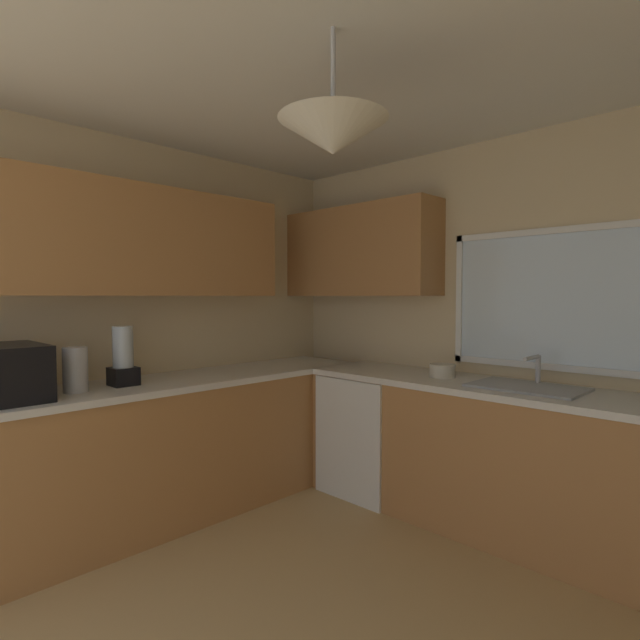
{
  "coord_description": "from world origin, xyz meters",
  "views": [
    {
      "loc": [
        1.37,
        -1.47,
        1.45
      ],
      "look_at": [
        -0.56,
        0.5,
        1.31
      ],
      "focal_mm": 28.11,
      "sensor_mm": 36.0,
      "label": 1
    }
  ],
  "objects_px": {
    "dishwasher": "(373,433)",
    "bowl": "(442,371)",
    "microwave": "(3,373)",
    "sink_assembly": "(527,386)",
    "kettle": "(75,370)",
    "blender_appliance": "(123,359)"
  },
  "relations": [
    {
      "from": "dishwasher",
      "to": "bowl",
      "type": "relative_size",
      "value": 5.04
    },
    {
      "from": "microwave",
      "to": "sink_assembly",
      "type": "distance_m",
      "value": 2.88
    },
    {
      "from": "kettle",
      "to": "blender_appliance",
      "type": "relative_size",
      "value": 0.71
    },
    {
      "from": "microwave",
      "to": "blender_appliance",
      "type": "relative_size",
      "value": 1.33
    },
    {
      "from": "dishwasher",
      "to": "bowl",
      "type": "distance_m",
      "value": 0.77
    },
    {
      "from": "dishwasher",
      "to": "sink_assembly",
      "type": "relative_size",
      "value": 1.39
    },
    {
      "from": "microwave",
      "to": "blender_appliance",
      "type": "bearing_deg",
      "value": 90.0
    },
    {
      "from": "microwave",
      "to": "bowl",
      "type": "xyz_separation_m",
      "value": [
        1.22,
        2.25,
        -0.1
      ]
    },
    {
      "from": "kettle",
      "to": "sink_assembly",
      "type": "bearing_deg",
      "value": 47.2
    },
    {
      "from": "sink_assembly",
      "to": "bowl",
      "type": "xyz_separation_m",
      "value": [
        -0.56,
        -0.01,
        0.03
      ]
    },
    {
      "from": "kettle",
      "to": "bowl",
      "type": "distance_m",
      "value": 2.25
    },
    {
      "from": "microwave",
      "to": "bowl",
      "type": "distance_m",
      "value": 2.56
    },
    {
      "from": "kettle",
      "to": "sink_assembly",
      "type": "distance_m",
      "value": 2.6
    },
    {
      "from": "kettle",
      "to": "microwave",
      "type": "bearing_deg",
      "value": -93.31
    },
    {
      "from": "kettle",
      "to": "sink_assembly",
      "type": "height_order",
      "value": "kettle"
    },
    {
      "from": "kettle",
      "to": "sink_assembly",
      "type": "xyz_separation_m",
      "value": [
        1.77,
        1.91,
        -0.12
      ]
    },
    {
      "from": "dishwasher",
      "to": "kettle",
      "type": "distance_m",
      "value": 2.07
    },
    {
      "from": "bowl",
      "to": "blender_appliance",
      "type": "height_order",
      "value": "blender_appliance"
    },
    {
      "from": "dishwasher",
      "to": "blender_appliance",
      "type": "height_order",
      "value": "blender_appliance"
    },
    {
      "from": "microwave",
      "to": "sink_assembly",
      "type": "height_order",
      "value": "microwave"
    },
    {
      "from": "dishwasher",
      "to": "blender_appliance",
      "type": "xyz_separation_m",
      "value": [
        -0.66,
        -1.59,
        0.64
      ]
    },
    {
      "from": "dishwasher",
      "to": "microwave",
      "type": "bearing_deg",
      "value": -106.56
    }
  ]
}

